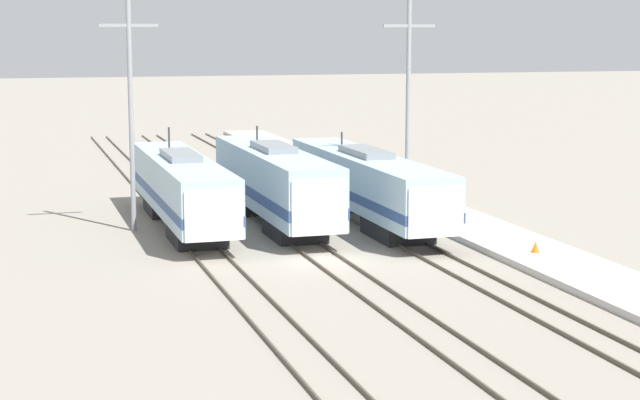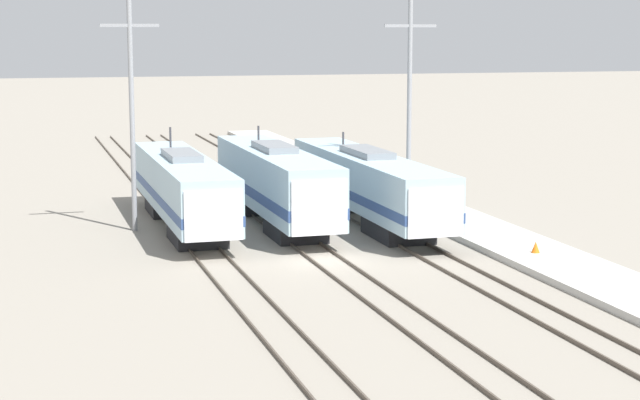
{
  "view_description": "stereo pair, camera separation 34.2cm",
  "coord_description": "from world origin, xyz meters",
  "views": [
    {
      "loc": [
        -13.67,
        -45.44,
        10.21
      ],
      "look_at": [
        0.3,
        1.74,
        2.43
      ],
      "focal_mm": 60.0,
      "sensor_mm": 36.0,
      "label": 1
    },
    {
      "loc": [
        -13.35,
        -45.54,
        10.21
      ],
      "look_at": [
        0.3,
        1.74,
        2.43
      ],
      "focal_mm": 60.0,
      "sensor_mm": 36.0,
      "label": 2
    }
  ],
  "objects": [
    {
      "name": "traffic_cone",
      "position": [
        9.17,
        -2.73,
        0.56
      ],
      "size": [
        0.38,
        0.38,
        0.51
      ],
      "color": "orange",
      "rests_on": "platform"
    },
    {
      "name": "locomotive_far_right",
      "position": [
        4.91,
        8.12,
        2.06
      ],
      "size": [
        2.96,
        19.65,
        4.5
      ],
      "color": "#232326",
      "rests_on": "ground_plane"
    },
    {
      "name": "locomotive_far_left",
      "position": [
        -4.91,
        9.25,
        2.07
      ],
      "size": [
        2.92,
        18.07,
        4.95
      ],
      "color": "#232326",
      "rests_on": "ground_plane"
    },
    {
      "name": "rail_pair_center",
      "position": [
        0.0,
        0.0,
        0.07
      ],
      "size": [
        1.51,
        120.0,
        0.15
      ],
      "color": "#4C4238",
      "rests_on": "ground_plane"
    },
    {
      "name": "rail_pair_far_right",
      "position": [
        4.91,
        0.0,
        0.07
      ],
      "size": [
        1.51,
        120.0,
        0.15
      ],
      "color": "#4C4238",
      "rests_on": "ground_plane"
    },
    {
      "name": "locomotive_center",
      "position": [
        0.0,
        8.84,
        2.22
      ],
      "size": [
        2.93,
        17.36,
        4.94
      ],
      "color": "#232326",
      "rests_on": "ground_plane"
    },
    {
      "name": "catenary_tower_right",
      "position": [
        7.62,
        9.41,
        6.37
      ],
      "size": [
        2.97,
        0.26,
        11.94
      ],
      "color": "gray",
      "rests_on": "ground_plane"
    },
    {
      "name": "ground_plane",
      "position": [
        0.0,
        0.0,
        0.0
      ],
      "size": [
        400.0,
        400.0,
        0.0
      ],
      "primitive_type": "plane",
      "color": "gray"
    },
    {
      "name": "platform",
      "position": [
        9.43,
        0.0,
        0.15
      ],
      "size": [
        4.0,
        120.0,
        0.31
      ],
      "color": "#B7B5AD",
      "rests_on": "ground_plane"
    },
    {
      "name": "catenary_tower_left",
      "position": [
        -7.47,
        9.41,
        6.37
      ],
      "size": [
        2.97,
        0.26,
        11.94
      ],
      "color": "gray",
      "rests_on": "ground_plane"
    },
    {
      "name": "rail_pair_far_left",
      "position": [
        -4.91,
        0.0,
        0.07
      ],
      "size": [
        1.51,
        120.0,
        0.15
      ],
      "color": "#4C4238",
      "rests_on": "ground_plane"
    }
  ]
}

